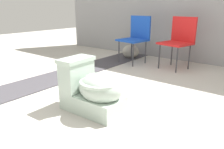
# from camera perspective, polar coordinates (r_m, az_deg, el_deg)

# --- Properties ---
(ground_plane) EXTENTS (14.00, 14.00, 0.00)m
(ground_plane) POSITION_cam_1_polar(r_m,az_deg,el_deg) (2.27, -3.98, -8.43)
(ground_plane) COLOR #B7B2A8
(gravel_strip) EXTENTS (0.56, 8.00, 0.01)m
(gravel_strip) POSITION_cam_1_polar(r_m,az_deg,el_deg) (3.35, -12.39, -0.16)
(gravel_strip) COLOR #423F44
(gravel_strip) RESTS_ON ground
(toilet) EXTENTS (0.64, 0.40, 0.52)m
(toilet) POSITION_cam_1_polar(r_m,az_deg,el_deg) (2.11, -4.96, -3.97)
(toilet) COLOR #B2C6B7
(toilet) RESTS_ON ground
(folding_chair_left) EXTENTS (0.50, 0.50, 0.83)m
(folding_chair_left) POSITION_cam_1_polar(r_m,az_deg,el_deg) (4.00, 6.39, 10.35)
(folding_chair_left) COLOR #1947B2
(folding_chair_left) RESTS_ON ground
(folding_chair_middle) EXTENTS (0.52, 0.52, 0.83)m
(folding_chair_middle) POSITION_cam_1_polar(r_m,az_deg,el_deg) (3.76, 17.19, 9.27)
(folding_chair_middle) COLOR red
(folding_chair_middle) RESTS_ON ground
(boulder_near) EXTENTS (0.43, 0.44, 0.27)m
(boulder_near) POSITION_cam_1_polar(r_m,az_deg,el_deg) (4.41, 4.89, 6.03)
(boulder_near) COLOR #ADA899
(boulder_near) RESTS_ON ground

